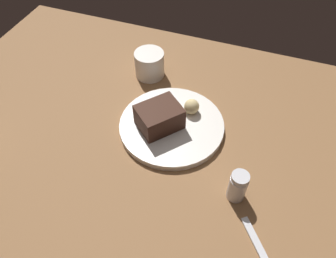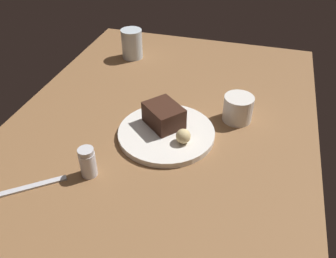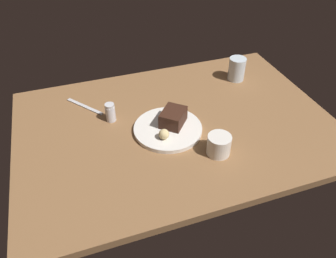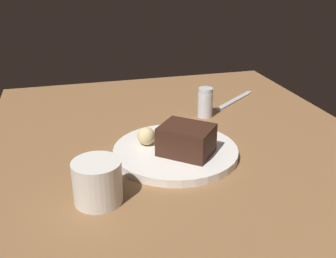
# 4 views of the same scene
# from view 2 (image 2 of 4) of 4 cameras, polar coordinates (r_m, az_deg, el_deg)

# --- Properties ---
(dining_table) EXTENTS (1.20, 0.84, 0.03)m
(dining_table) POSITION_cam_2_polar(r_m,az_deg,el_deg) (0.99, -1.20, 0.12)
(dining_table) COLOR brown
(dining_table) RESTS_ON ground
(dessert_plate) EXTENTS (0.26, 0.26, 0.02)m
(dessert_plate) POSITION_cam_2_polar(r_m,az_deg,el_deg) (0.94, -0.27, -0.66)
(dessert_plate) COLOR white
(dessert_plate) RESTS_ON dining_table
(chocolate_cake_slice) EXTENTS (0.12, 0.13, 0.06)m
(chocolate_cake_slice) POSITION_cam_2_polar(r_m,az_deg,el_deg) (0.94, -0.69, 2.21)
(chocolate_cake_slice) COLOR #381E14
(chocolate_cake_slice) RESTS_ON dessert_plate
(bread_roll) EXTENTS (0.04, 0.04, 0.04)m
(bread_roll) POSITION_cam_2_polar(r_m,az_deg,el_deg) (0.89, 2.46, -1.16)
(bread_roll) COLOR #DBC184
(bread_roll) RESTS_ON dessert_plate
(salt_shaker) EXTENTS (0.04, 0.04, 0.08)m
(salt_shaker) POSITION_cam_2_polar(r_m,az_deg,el_deg) (0.83, -12.77, -5.22)
(salt_shaker) COLOR silver
(salt_shaker) RESTS_ON dining_table
(water_glass) EXTENTS (0.08, 0.08, 0.10)m
(water_glass) POSITION_cam_2_polar(r_m,az_deg,el_deg) (1.33, -5.81, 13.46)
(water_glass) COLOR silver
(water_glass) RESTS_ON dining_table
(coffee_cup) EXTENTS (0.08, 0.08, 0.07)m
(coffee_cup) POSITION_cam_2_polar(r_m,az_deg,el_deg) (1.00, 11.16, 3.25)
(coffee_cup) COLOR silver
(coffee_cup) RESTS_ON dining_table
(butter_knife) EXTENTS (0.13, 0.16, 0.01)m
(butter_knife) POSITION_cam_2_polar(r_m,az_deg,el_deg) (0.86, -22.23, -8.87)
(butter_knife) COLOR silver
(butter_knife) RESTS_ON dining_table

